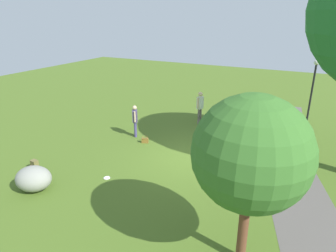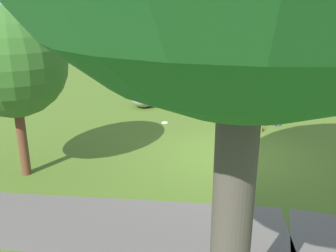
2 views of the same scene
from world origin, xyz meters
name	(u,v)px [view 2 (image 2 of 2)]	position (x,y,z in m)	size (l,w,h in m)	color
ground_plane	(229,156)	(0.00, 0.00, 0.00)	(48.00, 48.00, 0.00)	#4A6621
footpath_segment_mid	(90,223)	(1.78, 4.52, 0.00)	(8.25, 4.27, 0.01)	#5C5651
young_tree_near_path	(12,63)	(4.65, 3.24, 2.92)	(2.65, 2.65, 4.26)	brown
lawn_boulder	(143,97)	(4.78, -3.96, 0.43)	(1.30, 1.45, 0.87)	gray
woman_with_handbag	(279,102)	(-0.94, -3.50, 0.93)	(0.45, 0.39, 1.61)	#463F76
handbag_on_grass	(259,127)	(-0.45, -2.65, 0.14)	(0.35, 0.35, 0.31)	olive
backpack_by_boulder	(175,99)	(3.77, -5.16, 0.19)	(0.29, 0.30, 0.40)	brown
frisbee_on_grass	(165,123)	(3.01, -2.21, 0.01)	(0.24, 0.24, 0.02)	white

